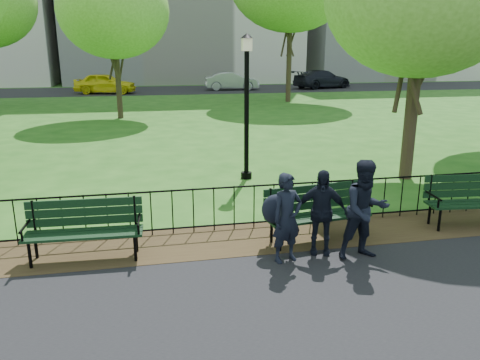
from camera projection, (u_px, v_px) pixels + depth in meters
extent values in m
plane|color=#215516|center=(318.00, 270.00, 7.58)|extent=(120.00, 120.00, 0.00)
cube|color=#322314|center=(290.00, 234.00, 8.99)|extent=(60.00, 1.60, 0.01)
cube|color=black|center=(173.00, 90.00, 40.58)|extent=(70.00, 9.00, 0.01)
cylinder|color=black|center=(284.00, 184.00, 9.23)|extent=(24.00, 0.04, 0.04)
cylinder|color=black|center=(283.00, 220.00, 9.44)|extent=(24.00, 0.04, 0.04)
cylinder|color=black|center=(283.00, 205.00, 9.35)|extent=(0.02, 0.02, 0.90)
cube|color=black|center=(319.00, 216.00, 8.58)|extent=(2.01, 0.77, 0.04)
cube|color=black|center=(312.00, 193.00, 8.74)|extent=(1.95, 0.29, 0.49)
cylinder|color=black|center=(280.00, 239.00, 8.20)|extent=(0.05, 0.05, 0.49)
cylinder|color=black|center=(364.00, 227.00, 8.73)|extent=(0.05, 0.05, 0.49)
cylinder|color=black|center=(272.00, 231.00, 8.56)|extent=(0.05, 0.05, 0.49)
cylinder|color=black|center=(352.00, 220.00, 9.09)|extent=(0.05, 0.05, 0.49)
cylinder|color=black|center=(272.00, 212.00, 8.23)|extent=(0.12, 0.61, 0.04)
cylinder|color=black|center=(363.00, 201.00, 8.82)|extent=(0.12, 0.61, 0.04)
ellipsoid|color=black|center=(275.00, 209.00, 8.11)|extent=(0.52, 0.39, 0.52)
cube|color=black|center=(84.00, 234.00, 7.80)|extent=(1.95, 0.60, 0.04)
cube|color=black|center=(85.00, 207.00, 7.96)|extent=(1.93, 0.12, 0.48)
cylinder|color=black|center=(30.00, 255.00, 7.55)|extent=(0.05, 0.05, 0.48)
cylinder|color=black|center=(135.00, 249.00, 7.81)|extent=(0.05, 0.05, 0.48)
cylinder|color=black|center=(36.00, 246.00, 7.92)|extent=(0.05, 0.05, 0.48)
cylinder|color=black|center=(136.00, 240.00, 8.17)|extent=(0.05, 0.05, 0.48)
cylinder|color=black|center=(25.00, 226.00, 7.61)|extent=(0.07, 0.60, 0.04)
cylinder|color=black|center=(139.00, 220.00, 7.89)|extent=(0.07, 0.60, 0.04)
cube|color=black|center=(476.00, 204.00, 9.30)|extent=(2.00, 0.71, 0.04)
cube|color=black|center=(471.00, 182.00, 9.47)|extent=(1.95, 0.23, 0.49)
cylinder|color=black|center=(439.00, 220.00, 9.09)|extent=(0.05, 0.05, 0.49)
cylinder|color=black|center=(429.00, 213.00, 9.47)|extent=(0.05, 0.05, 0.49)
cylinder|color=black|center=(433.00, 196.00, 9.15)|extent=(0.10, 0.61, 0.04)
cylinder|color=black|center=(246.00, 175.00, 12.93)|extent=(0.30, 0.30, 0.17)
cylinder|color=black|center=(247.00, 116.00, 12.49)|extent=(0.13, 0.13, 3.46)
cube|color=beige|center=(247.00, 44.00, 11.99)|extent=(0.24, 0.24, 0.32)
cone|color=black|center=(247.00, 36.00, 11.93)|extent=(0.35, 0.35, 0.13)
cylinder|color=#2D2116|center=(410.00, 125.00, 12.59)|extent=(0.35, 0.35, 2.96)
cylinder|color=#2D2116|center=(119.00, 87.00, 23.75)|extent=(0.29, 0.29, 3.22)
ellipsoid|color=#60A331|center=(113.00, 11.00, 22.76)|extent=(5.42, 5.42, 4.61)
cylinder|color=#2D2116|center=(289.00, 65.00, 31.04)|extent=(0.33, 0.33, 4.84)
imported|color=black|center=(287.00, 218.00, 7.70)|extent=(0.64, 0.51, 1.52)
imported|color=black|center=(365.00, 210.00, 7.79)|extent=(0.85, 0.47, 1.71)
imported|color=black|center=(321.00, 212.00, 8.02)|extent=(0.95, 0.62, 1.50)
imported|color=yellow|center=(105.00, 83.00, 37.02)|extent=(5.00, 2.72, 1.61)
imported|color=#9C9FA3|center=(232.00, 81.00, 40.39)|extent=(4.75, 2.01, 1.53)
imported|color=black|center=(322.00, 79.00, 42.19)|extent=(5.99, 3.87, 1.61)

